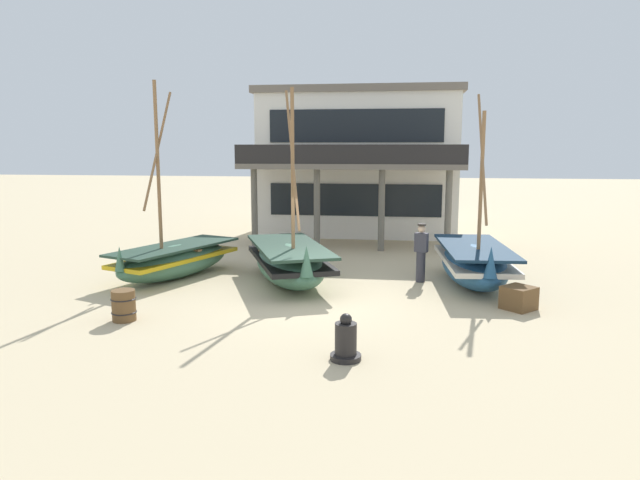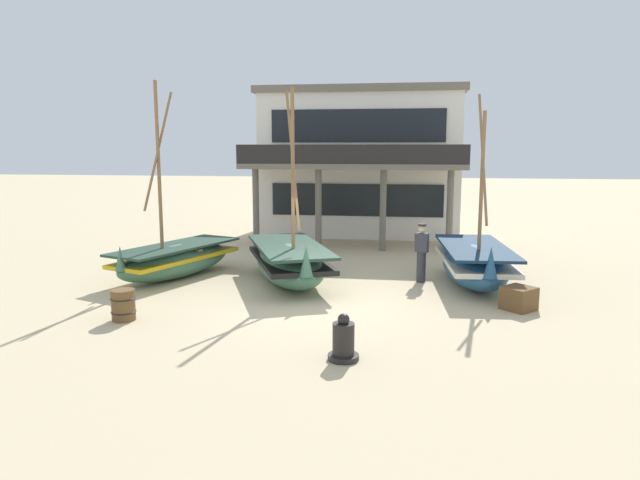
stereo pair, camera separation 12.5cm
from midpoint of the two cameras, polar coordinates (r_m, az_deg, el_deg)
The scene contains 9 objects.
ground_plane at distance 14.64m, azimuth -0.81°, elevation -6.04°, with size 120.00×120.00×0.00m, color #CCB78E.
fishing_boat_near_left at distance 16.40m, azimuth -3.25°, elevation -2.17°, with size 3.33×4.79×5.38m.
fishing_boat_centre_large at distance 16.79m, azimuth 14.72°, elevation -2.20°, with size 2.01×4.53×5.27m.
fishing_boat_far_right at distance 17.65m, azimuth -14.31°, elevation -1.86°, with size 2.88×4.55×5.65m.
fisherman_by_hull at distance 16.75m, azimuth 9.71°, elevation -1.30°, with size 0.41×0.32×1.68m.
capstan_winch at distance 10.67m, azimuth 2.21°, elevation -9.98°, with size 0.57×0.57×0.87m.
wooden_barrel at distance 13.69m, azimuth -19.02°, elevation -6.11°, with size 0.56×0.56×0.70m.
cargo_crate at distance 14.62m, azimuth 18.75°, elevation -5.43°, with size 0.67×0.67×0.55m, color brown.
harbor_building_main at distance 27.07m, azimuth 3.89°, elevation 7.75°, with size 8.79×9.51×6.34m.
Camera 1 is at (2.16, -13.96, 3.84)m, focal length 32.48 mm.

